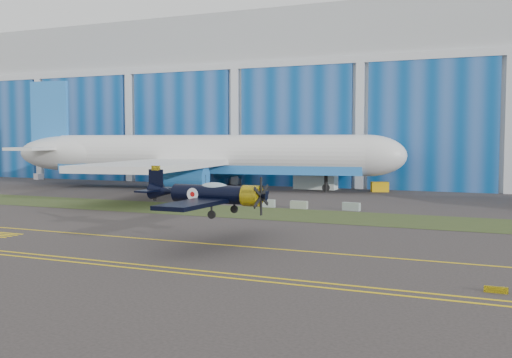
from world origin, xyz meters
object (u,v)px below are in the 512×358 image
at_px(jetliner, 205,112).
at_px(tug, 380,187).
at_px(warbird, 209,194).
at_px(shipping_container, 316,180).

bearing_deg(jetliner, tug, 4.30).
distance_m(warbird, tug, 49.90).
bearing_deg(jetliner, warbird, -69.67).
bearing_deg(warbird, shipping_container, 99.77).
distance_m(shipping_container, tug, 10.42).
height_order(shipping_container, tug, shipping_container).
distance_m(jetliner, tug, 29.66).
bearing_deg(warbird, jetliner, 119.86).
xyz_separation_m(warbird, tug, (2.80, 49.73, -3.03)).
bearing_deg(shipping_container, jetliner, -159.49).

